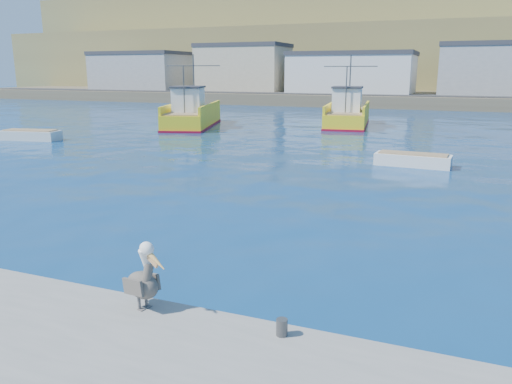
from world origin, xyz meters
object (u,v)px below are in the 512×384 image
(skiff_left, at_px, (31,136))
(skiff_mid, at_px, (413,161))
(trawler_yellow_b, at_px, (347,115))
(pelican, at_px, (144,280))
(trawler_yellow_a, at_px, (192,115))

(skiff_left, distance_m, skiff_mid, 26.69)
(trawler_yellow_b, xyz_separation_m, skiff_mid, (7.36, -18.49, -0.72))
(skiff_mid, relative_size, pelican, 2.86)
(trawler_yellow_a, bearing_deg, trawler_yellow_b, 24.81)
(skiff_left, height_order, skiff_mid, skiff_left)
(skiff_left, xyz_separation_m, pelican, (23.49, -20.17, 0.79))
(pelican, bearing_deg, trawler_yellow_a, 117.64)
(trawler_yellow_a, bearing_deg, pelican, -62.36)
(trawler_yellow_a, xyz_separation_m, trawler_yellow_b, (12.86, 5.94, -0.02))
(trawler_yellow_b, relative_size, skiff_left, 2.40)
(trawler_yellow_a, distance_m, pelican, 36.67)
(trawler_yellow_a, distance_m, skiff_left, 13.93)
(skiff_left, distance_m, pelican, 30.97)
(trawler_yellow_b, height_order, skiff_left, trawler_yellow_b)
(skiff_mid, xyz_separation_m, pelican, (-3.20, -19.93, 0.82))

